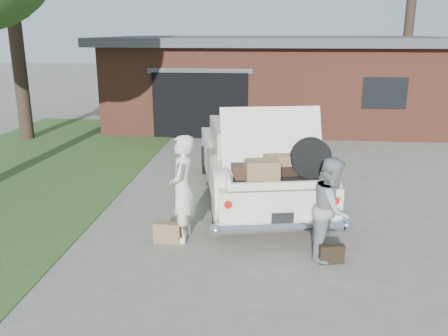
{
  "coord_description": "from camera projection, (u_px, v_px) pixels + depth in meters",
  "views": [
    {
      "loc": [
        0.78,
        -7.72,
        3.53
      ],
      "look_at": [
        0.0,
        0.6,
        1.1
      ],
      "focal_mm": 38.0,
      "sensor_mm": 36.0,
      "label": 1
    }
  ],
  "objects": [
    {
      "name": "grass_strip",
      "position": [
        13.0,
        177.0,
        11.79
      ],
      "size": [
        6.0,
        16.0,
        0.02
      ],
      "primitive_type": "cube",
      "color": "#2D4C1E",
      "rests_on": "ground"
    },
    {
      "name": "woman_right",
      "position": [
        332.0,
        208.0,
        7.47
      ],
      "size": [
        0.87,
        0.97,
        1.66
      ],
      "primitive_type": "imported",
      "rotation": [
        0.0,
        0.0,
        1.22
      ],
      "color": "gray",
      "rests_on": "ground"
    },
    {
      "name": "suitcase_right",
      "position": [
        332.0,
        254.0,
        7.44
      ],
      "size": [
        0.41,
        0.2,
        0.3
      ],
      "primitive_type": "cube",
      "rotation": [
        0.0,
        0.0,
        0.2
      ],
      "color": "black",
      "rests_on": "ground"
    },
    {
      "name": "suitcase_left",
      "position": [
        167.0,
        233.0,
        8.15
      ],
      "size": [
        0.47,
        0.17,
        0.36
      ],
      "primitive_type": "cube",
      "rotation": [
        0.0,
        0.0,
        -0.05
      ],
      "color": "olive",
      "rests_on": "ground"
    },
    {
      "name": "sedan",
      "position": [
        256.0,
        161.0,
        10.23
      ],
      "size": [
        3.15,
        5.86,
        2.22
      ],
      "rotation": [
        0.0,
        0.0,
        0.19
      ],
      "color": "white",
      "rests_on": "ground"
    },
    {
      "name": "woman_left",
      "position": [
        182.0,
        189.0,
        8.07
      ],
      "size": [
        0.46,
        0.69,
        1.87
      ],
      "primitive_type": "imported",
      "rotation": [
        0.0,
        0.0,
        -1.59
      ],
      "color": "silver",
      "rests_on": "ground"
    },
    {
      "name": "house",
      "position": [
        274.0,
        79.0,
        18.85
      ],
      "size": [
        12.8,
        7.8,
        3.3
      ],
      "color": "brown",
      "rests_on": "ground"
    },
    {
      "name": "ground",
      "position": [
        221.0,
        237.0,
        8.43
      ],
      "size": [
        90.0,
        90.0,
        0.0
      ],
      "primitive_type": "plane",
      "color": "gray",
      "rests_on": "ground"
    }
  ]
}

